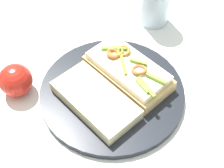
% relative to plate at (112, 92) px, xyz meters
% --- Properties ---
extents(ground_plane, '(2.00, 2.00, 0.00)m').
position_rel_plate_xyz_m(ground_plane, '(0.00, 0.00, -0.01)').
color(ground_plane, white).
rests_on(ground_plane, ground).
extents(plate, '(0.30, 0.30, 0.02)m').
position_rel_plate_xyz_m(plate, '(0.00, 0.00, 0.00)').
color(plate, black).
rests_on(plate, ground_plane).
extents(sandwich, '(0.19, 0.10, 0.05)m').
position_rel_plate_xyz_m(sandwich, '(0.00, 0.05, 0.03)').
color(sandwich, tan).
rests_on(sandwich, plate).
extents(bread_slice_side, '(0.18, 0.10, 0.03)m').
position_rel_plate_xyz_m(bread_slice_side, '(-0.00, -0.05, 0.02)').
color(bread_slice_side, beige).
rests_on(bread_slice_side, plate).
extents(apple_1, '(0.10, 0.10, 0.07)m').
position_rel_plate_xyz_m(apple_1, '(-0.15, -0.13, 0.03)').
color(apple_1, red).
rests_on(apple_1, ground_plane).
extents(drinking_glass, '(0.07, 0.07, 0.13)m').
position_rel_plate_xyz_m(drinking_glass, '(-0.09, 0.24, 0.06)').
color(drinking_glass, silver).
rests_on(drinking_glass, ground_plane).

